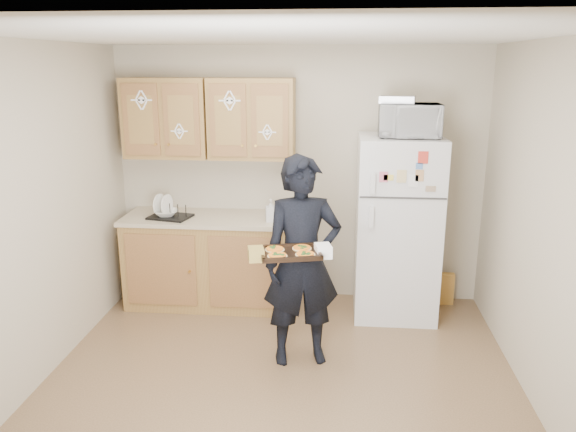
{
  "coord_description": "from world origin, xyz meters",
  "views": [
    {
      "loc": [
        0.41,
        -3.66,
        2.34
      ],
      "look_at": [
        0.02,
        0.45,
        1.21
      ],
      "focal_mm": 35.0,
      "sensor_mm": 36.0,
      "label": 1
    }
  ],
  "objects_px": {
    "baking_tray": "(290,254)",
    "microwave": "(409,121)",
    "dish_rack": "(170,210)",
    "refrigerator": "(397,228)",
    "person": "(302,262)"
  },
  "relations": [
    {
      "from": "baking_tray",
      "to": "microwave",
      "type": "bearing_deg",
      "value": 38.58
    },
    {
      "from": "microwave",
      "to": "refrigerator",
      "type": "bearing_deg",
      "value": 136.56
    },
    {
      "from": "baking_tray",
      "to": "dish_rack",
      "type": "bearing_deg",
      "value": 121.86
    },
    {
      "from": "refrigerator",
      "to": "dish_rack",
      "type": "relative_size",
      "value": 4.5
    },
    {
      "from": "refrigerator",
      "to": "dish_rack",
      "type": "bearing_deg",
      "value": -179.1
    },
    {
      "from": "baking_tray",
      "to": "dish_rack",
      "type": "height_order",
      "value": "dish_rack"
    },
    {
      "from": "refrigerator",
      "to": "microwave",
      "type": "bearing_deg",
      "value": -43.6
    },
    {
      "from": "refrigerator",
      "to": "dish_rack",
      "type": "xyz_separation_m",
      "value": [
        -2.15,
        -0.03,
        0.13
      ]
    },
    {
      "from": "refrigerator",
      "to": "person",
      "type": "height_order",
      "value": "refrigerator"
    },
    {
      "from": "baking_tray",
      "to": "dish_rack",
      "type": "distance_m",
      "value": 1.77
    },
    {
      "from": "person",
      "to": "baking_tray",
      "type": "xyz_separation_m",
      "value": [
        -0.07,
        -0.29,
        0.17
      ]
    },
    {
      "from": "person",
      "to": "refrigerator",
      "type": "bearing_deg",
      "value": 36.37
    },
    {
      "from": "baking_tray",
      "to": "person",
      "type": "bearing_deg",
      "value": 62.42
    },
    {
      "from": "refrigerator",
      "to": "baking_tray",
      "type": "relative_size",
      "value": 3.95
    },
    {
      "from": "person",
      "to": "microwave",
      "type": "height_order",
      "value": "microwave"
    }
  ]
}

